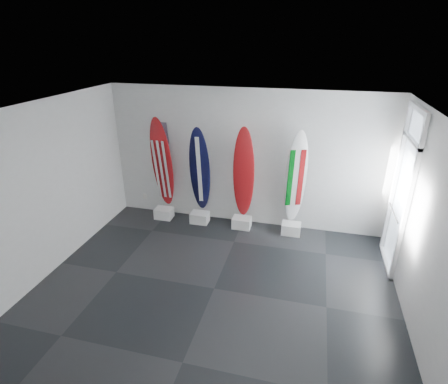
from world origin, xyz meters
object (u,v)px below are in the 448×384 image
(surfboard_usa, at_px, (162,163))
(surfboard_italy, at_px, (296,178))
(surfboard_navy, at_px, (200,170))
(surfboard_swiss, at_px, (244,173))

(surfboard_usa, distance_m, surfboard_italy, 2.95)
(surfboard_usa, relative_size, surfboard_italy, 1.07)
(surfboard_usa, bearing_deg, surfboard_navy, 2.90)
(surfboard_usa, height_order, surfboard_swiss, surfboard_usa)
(surfboard_navy, bearing_deg, surfboard_usa, 176.09)
(surfboard_navy, distance_m, surfboard_swiss, 0.98)
(surfboard_usa, height_order, surfboard_navy, surfboard_usa)
(surfboard_swiss, distance_m, surfboard_italy, 1.09)
(surfboard_navy, xyz_separation_m, surfboard_italy, (2.07, 0.00, 0.02))
(surfboard_usa, height_order, surfboard_italy, surfboard_usa)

